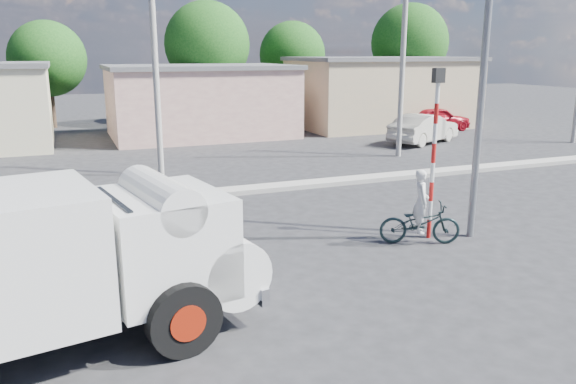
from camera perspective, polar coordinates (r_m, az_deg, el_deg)
name	(u,v)px	position (r m, az deg, el deg)	size (l,w,h in m)	color
ground_plane	(347,275)	(12.43, 5.97, -8.43)	(120.00, 120.00, 0.00)	#252527
median	(239,191)	(19.49, -5.00, 0.15)	(40.00, 0.80, 0.16)	#99968E
truck	(50,264)	(9.58, -23.04, -6.72)	(6.96, 3.59, 2.74)	black
bicycle	(420,223)	(14.58, 13.24, -3.10)	(0.71, 2.02, 1.06)	black
cyclist	(420,213)	(14.51, 13.30, -2.06)	(0.59, 0.39, 1.62)	silver
car_cream	(424,129)	(30.97, 13.61, 6.29)	(1.65, 4.72, 1.56)	beige
car_red	(436,119)	(36.05, 14.83, 7.21)	(1.77, 4.40, 1.50)	#A20E1A
traffic_pole	(434,140)	(14.64, 14.66, 5.17)	(0.28, 0.18, 4.36)	red
streetlight	(480,42)	(14.84, 18.96, 14.18)	(2.34, 0.22, 9.00)	slate
building_row	(185,99)	(32.89, -10.45, 9.25)	(37.80, 7.30, 4.44)	beige
tree_row	(202,48)	(39.66, -8.71, 14.24)	(43.62, 7.43, 8.42)	#38281E
utility_poles	(284,69)	(23.78, -0.42, 12.42)	(35.40, 0.24, 8.00)	#99968E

